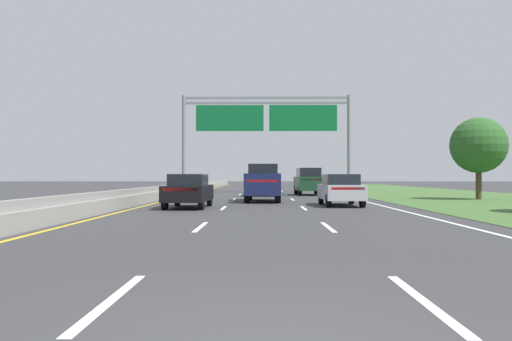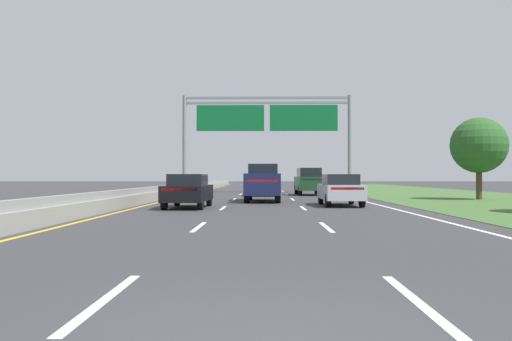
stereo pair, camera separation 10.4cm
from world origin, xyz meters
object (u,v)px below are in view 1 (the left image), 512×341
Objects in this scene: overhead_sign_gantry at (266,123)px; car_darkgreen_right_lane_suv at (308,181)px; car_grey_centre_lane_sedan at (262,185)px; pickup_truck_navy at (263,183)px; car_silver_right_lane_sedan at (341,189)px; roadside_tree_mid at (479,145)px; car_black_left_lane_sedan at (189,190)px.

overhead_sign_gantry reaches higher than car_darkgreen_right_lane_suv.
car_grey_centre_lane_sedan is (-0.38, -6.88, -5.40)m from overhead_sign_gantry.
car_darkgreen_right_lane_suv is (3.57, 10.54, 0.02)m from pickup_truck_navy.
car_darkgreen_right_lane_suv is at bearing -17.97° from pickup_truck_navy.
pickup_truck_navy is 1.14× the size of car_darkgreen_right_lane_suv.
pickup_truck_navy is at bearing -91.16° from overhead_sign_gantry.
overhead_sign_gantry is 3.41× the size of car_silver_right_lane_sedan.
roadside_tree_mid is at bearing -55.41° from car_silver_right_lane_sedan.
car_silver_right_lane_sedan is (3.87, -4.40, -0.26)m from pickup_truck_navy.
pickup_truck_navy reaches higher than car_darkgreen_right_lane_suv.
overhead_sign_gantry is at bearing -8.42° from car_black_left_lane_sedan.
pickup_truck_navy is 1.22× the size of car_black_left_lane_sedan.
overhead_sign_gantry reaches higher than roadside_tree_mid.
car_grey_centre_lane_sedan is at bearing 1.09° from pickup_truck_navy.
roadside_tree_mid is at bearing -79.41° from pickup_truck_navy.
roadside_tree_mid is at bearing -45.74° from overhead_sign_gantry.
car_black_left_lane_sedan is at bearing -153.10° from roadside_tree_mid.
overhead_sign_gantry is 2.92× the size of roadside_tree_mid.
car_black_left_lane_sedan is at bearing 155.67° from car_darkgreen_right_lane_suv.
car_silver_right_lane_sedan is 12.05m from roadside_tree_mid.
car_grey_centre_lane_sedan is at bearing 111.32° from car_darkgreen_right_lane_suv.
overhead_sign_gantry is 8.75m from car_grey_centre_lane_sedan.
car_grey_centre_lane_sedan is (-3.93, 13.40, 0.00)m from car_silver_right_lane_sedan.
car_black_left_lane_sedan is at bearing 103.88° from car_silver_right_lane_sedan.
car_silver_right_lane_sedan is at bearing -164.37° from car_grey_centre_lane_sedan.
overhead_sign_gantry reaches higher than car_black_left_lane_sedan.
car_black_left_lane_sedan is 1.01× the size of car_silver_right_lane_sedan.
car_silver_right_lane_sedan is (3.55, -20.28, -5.40)m from overhead_sign_gantry.
pickup_truck_navy is 11.12m from car_darkgreen_right_lane_suv.
car_darkgreen_right_lane_suv is at bearing -58.75° from overhead_sign_gantry.
car_black_left_lane_sedan and car_grey_centre_lane_sedan have the same top height.
roadside_tree_mid is at bearing -61.80° from car_black_left_lane_sedan.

